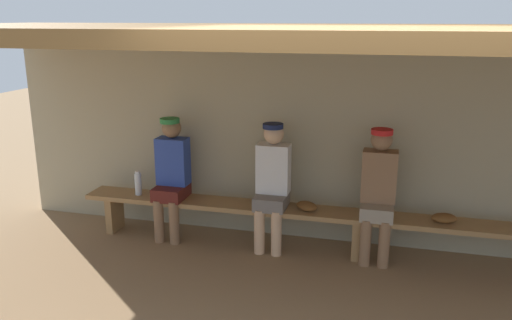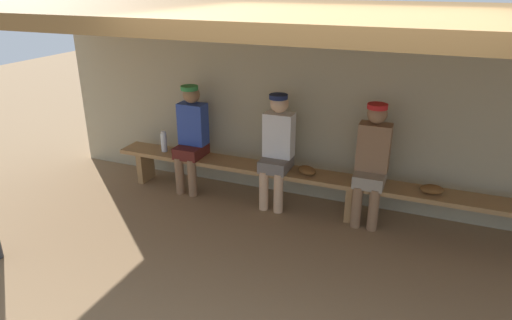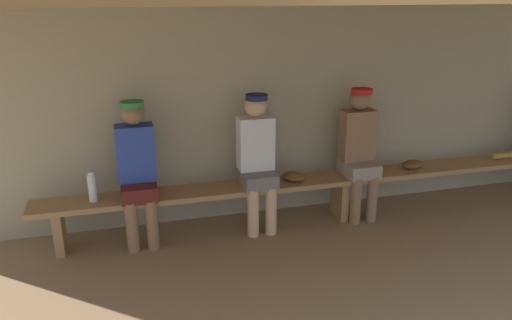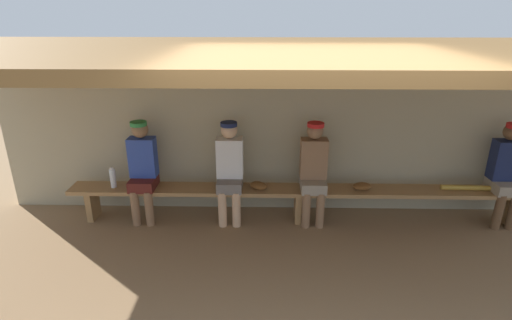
# 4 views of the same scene
# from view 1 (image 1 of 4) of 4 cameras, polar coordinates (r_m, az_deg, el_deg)

# --- Properties ---
(back_wall) EXTENTS (8.00, 0.20, 2.20)m
(back_wall) POSITION_cam_1_polar(r_m,az_deg,el_deg) (5.66, 11.68, 1.86)
(back_wall) COLOR tan
(back_wall) RESTS_ON ground
(dugout_roof) EXTENTS (8.00, 2.80, 0.12)m
(dugout_roof) POSITION_cam_1_polar(r_m,az_deg,el_deg) (4.21, 11.48, 13.29)
(dugout_roof) COLOR brown
(dugout_roof) RESTS_ON back_wall
(bench) EXTENTS (6.00, 0.36, 0.46)m
(bench) POSITION_cam_1_polar(r_m,az_deg,el_deg) (5.44, 11.00, -6.53)
(bench) COLOR #9E7547
(bench) RESTS_ON ground
(player_near_post) EXTENTS (0.34, 0.42, 1.34)m
(player_near_post) POSITION_cam_1_polar(r_m,az_deg,el_deg) (5.32, 13.18, -3.06)
(player_near_post) COLOR gray
(player_near_post) RESTS_ON ground
(player_leftmost) EXTENTS (0.34, 0.42, 1.34)m
(player_leftmost) POSITION_cam_1_polar(r_m,az_deg,el_deg) (5.79, -9.20, -1.35)
(player_leftmost) COLOR #591E19
(player_leftmost) RESTS_ON ground
(player_in_white) EXTENTS (0.34, 0.42, 1.34)m
(player_in_white) POSITION_cam_1_polar(r_m,az_deg,el_deg) (5.44, 1.78, -2.23)
(player_in_white) COLOR slate
(player_in_white) RESTS_ON ground
(water_bottle_green) EXTENTS (0.08, 0.08, 0.27)m
(water_bottle_green) POSITION_cam_1_polar(r_m,az_deg,el_deg) (5.99, -12.71, -2.50)
(water_bottle_green) COLOR silver
(water_bottle_green) RESTS_ON bench
(baseball_glove_dark_brown) EXTENTS (0.29, 0.27, 0.09)m
(baseball_glove_dark_brown) POSITION_cam_1_polar(r_m,az_deg,el_deg) (5.43, 5.55, -5.01)
(baseball_glove_dark_brown) COLOR brown
(baseball_glove_dark_brown) RESTS_ON bench
(baseball_glove_tan) EXTENTS (0.27, 0.21, 0.09)m
(baseball_glove_tan) POSITION_cam_1_polar(r_m,az_deg,el_deg) (5.42, 19.79, -5.97)
(baseball_glove_tan) COLOR brown
(baseball_glove_tan) RESTS_ON bench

